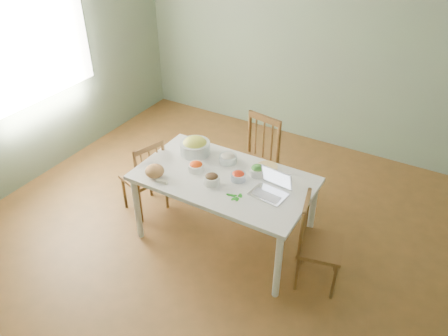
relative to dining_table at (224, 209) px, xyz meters
The scene contains 19 objects.
floor 0.42m from the dining_table, 87.85° to the right, with size 5.00×5.00×0.00m, color brown.
wall_back 2.52m from the dining_table, 89.84° to the left, with size 5.00×0.00×2.70m, color gray.
wall_left 2.68m from the dining_table, behind, with size 0.00×5.00×2.70m, color gray.
window_left 2.72m from the dining_table, behind, with size 0.04×1.60×1.20m, color white.
dining_table is the anchor object (origin of this frame).
chair_far 0.69m from the dining_table, 93.85° to the left, with size 0.44×0.42×0.99m, color brown, non-canonical shape.
chair_left 0.98m from the dining_table, behind, with size 0.39×0.37×0.87m, color brown, non-canonical shape.
chair_right 0.99m from the dining_table, ahead, with size 0.39×0.37×0.87m, color brown, non-canonical shape.
bread_boule 0.77m from the dining_table, 151.10° to the right, with size 0.18×0.18×0.11m, color tan.
butter_stick 0.69m from the dining_table, 140.90° to the right, with size 0.11×0.03×0.03m, color white.
bowl_squash 0.68m from the dining_table, 155.19° to the left, with size 0.30×0.30×0.17m, color gold, non-canonical shape.
bowl_carrot 0.51m from the dining_table, behind, with size 0.15×0.15×0.09m, color #E53401, non-canonical shape.
bowl_onion 0.49m from the dining_table, 111.27° to the left, with size 0.17×0.17×0.09m, color white, non-canonical shape.
bowl_mushroom 0.45m from the dining_table, 107.57° to the right, with size 0.15×0.15×0.10m, color #332311, non-canonical shape.
bowl_redpep 0.44m from the dining_table, 12.63° to the left, with size 0.14×0.14×0.08m, color red, non-canonical shape.
bowl_broccoli 0.53m from the dining_table, 38.11° to the left, with size 0.15×0.15×0.10m, color #2B671E, non-canonical shape.
flatbread 0.58m from the dining_table, 50.84° to the left, with size 0.19×0.19×0.02m, color tan.
basil_bunch 0.49m from the dining_table, 43.87° to the right, with size 0.17×0.17×0.02m, color #196714, non-canonical shape.
laptop 0.67m from the dining_table, ahead, with size 0.30×0.26×0.21m, color silver, non-canonical shape.
Camera 1 is at (1.64, -2.66, 3.09)m, focal length 35.29 mm.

